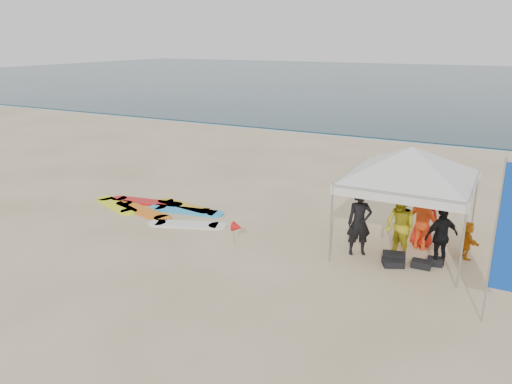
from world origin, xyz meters
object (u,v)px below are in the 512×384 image
object	(u,v)px
person_black_b	(441,236)
person_seated	(467,240)
feather_flag	(510,231)
person_black_a	(359,223)
person_orange_b	(424,217)
marker_pennant	(237,227)
canopy_tent	(412,147)
person_yellow	(400,227)
surfboard_spread	(160,210)
person_orange_a	(423,219)

from	to	relation	value
person_black_b	person_seated	xyz separation A→B (m)	(0.55, 0.79, -0.28)
person_seated	feather_flag	world-z (taller)	feather_flag
person_black_a	person_orange_b	distance (m)	1.94
marker_pennant	feather_flag	bearing A→B (deg)	-10.06
person_black_a	person_black_b	size ratio (longest dim) A/B	1.12
canopy_tent	person_black_a	bearing A→B (deg)	-145.28
person_orange_b	person_seated	distance (m)	1.25
feather_flag	person_black_b	bearing A→B (deg)	121.68
canopy_tent	marker_pennant	world-z (taller)	canopy_tent
person_black_a	person_orange_b	size ratio (longest dim) A/B	1.07
person_orange_b	person_black_b	bearing A→B (deg)	125.04
person_yellow	marker_pennant	world-z (taller)	person_yellow
marker_pennant	person_yellow	bearing A→B (deg)	14.88
person_yellow	surfboard_spread	xyz separation A→B (m)	(-7.70, 0.15, -0.83)
marker_pennant	person_black_a	bearing A→B (deg)	16.19
person_yellow	feather_flag	xyz separation A→B (m)	(2.41, -2.24, 1.12)
person_black_a	person_black_b	bearing A→B (deg)	-22.39
person_black_a	person_orange_a	world-z (taller)	person_black_a
person_black_a	person_seated	xyz separation A→B (m)	(2.54, 1.03, -0.38)
person_black_b	feather_flag	bearing A→B (deg)	78.38
person_black_b	person_orange_a	bearing A→B (deg)	-100.30
person_black_a	surfboard_spread	size ratio (longest dim) A/B	0.34
canopy_tent	surfboard_spread	size ratio (longest dim) A/B	0.85
feather_flag	surfboard_spread	world-z (taller)	feather_flag
person_orange_a	person_black_b	xyz separation A→B (m)	(0.58, -0.89, -0.07)
person_black_a	marker_pennant	bearing A→B (deg)	166.83
person_yellow	feather_flag	size ratio (longest dim) A/B	0.51
person_orange_a	person_seated	size ratio (longest dim) A/B	1.71
person_seated	marker_pennant	xyz separation A→B (m)	(-5.63, -1.93, 0.01)
person_orange_a	person_black_b	distance (m)	1.06
person_orange_b	feather_flag	xyz separation A→B (m)	(2.02, -3.42, 1.17)
feather_flag	marker_pennant	bearing A→B (deg)	169.94
person_black_a	person_orange_b	world-z (taller)	person_black_a
person_orange_a	person_orange_b	xyz separation A→B (m)	(-0.03, 0.24, -0.03)
feather_flag	person_orange_a	bearing A→B (deg)	122.05
person_black_a	person_orange_a	bearing A→B (deg)	9.50
feather_flag	marker_pennant	world-z (taller)	feather_flag
person_orange_a	person_seated	distance (m)	1.19
person_yellow	person_orange_b	distance (m)	1.24
person_orange_a	person_orange_b	size ratio (longest dim) A/B	1.03
person_orange_a	person_seated	xyz separation A→B (m)	(1.13, -0.10, -0.35)
person_yellow	person_orange_b	xyz separation A→B (m)	(0.39, 1.18, -0.06)
person_yellow	person_orange_b	world-z (taller)	person_yellow
person_black_a	canopy_tent	world-z (taller)	canopy_tent
person_yellow	feather_flag	world-z (taller)	feather_flag
person_seated	surfboard_spread	world-z (taller)	person_seated
person_yellow	person_seated	xyz separation A→B (m)	(1.55, 0.85, -0.38)
person_orange_a	surfboard_spread	size ratio (longest dim) A/B	0.33
canopy_tent	person_seated	bearing A→B (deg)	12.12
person_black_b	surfboard_spread	xyz separation A→B (m)	(-8.70, 0.09, -0.74)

